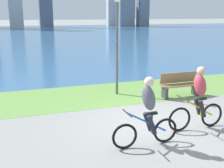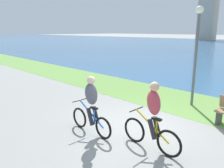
# 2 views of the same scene
# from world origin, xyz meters

# --- Properties ---
(ground_plane) EXTENTS (300.00, 300.00, 0.00)m
(ground_plane) POSITION_xyz_m (0.00, 0.00, 0.00)
(ground_plane) COLOR gray
(grass_strip_bayside) EXTENTS (120.00, 3.17, 0.01)m
(grass_strip_bayside) POSITION_xyz_m (0.00, 3.29, 0.00)
(grass_strip_bayside) COLOR #6B9947
(grass_strip_bayside) RESTS_ON ground
(bay_water_surface) EXTENTS (300.00, 67.35, 0.00)m
(bay_water_surface) POSITION_xyz_m (0.00, 38.54, 0.00)
(bay_water_surface) COLOR #386693
(bay_water_surface) RESTS_ON ground
(cyclist_lead) EXTENTS (1.65, 0.52, 1.65)m
(cyclist_lead) POSITION_xyz_m (-0.71, -1.20, 0.83)
(cyclist_lead) COLOR black
(cyclist_lead) RESTS_ON ground
(cyclist_trailing) EXTENTS (1.67, 0.52, 1.70)m
(cyclist_trailing) POSITION_xyz_m (1.00, -0.74, 0.84)
(cyclist_trailing) COLOR black
(cyclist_trailing) RESTS_ON ground
(bench_near_path) EXTENTS (1.50, 0.47, 0.90)m
(bench_near_path) POSITION_xyz_m (2.24, 2.07, 0.45)
(bench_near_path) COLOR olive
(bench_near_path) RESTS_ON ground
(lamppost_tall) EXTENTS (0.28, 0.28, 3.69)m
(lamppost_tall) POSITION_xyz_m (0.15, 3.16, 2.43)
(lamppost_tall) COLOR #595960
(lamppost_tall) RESTS_ON ground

